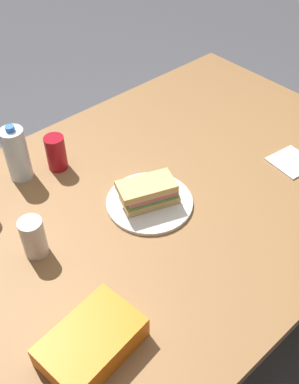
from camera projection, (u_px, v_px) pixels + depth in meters
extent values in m
plane|color=#4C4C51|center=(166.00, 313.00, 1.95)|extent=(8.00, 8.00, 0.00)
cube|color=olive|center=(172.00, 192.00, 1.44)|extent=(1.57, 1.10, 0.04)
cylinder|color=brown|center=(205.00, 135.00, 2.30)|extent=(0.07, 0.07, 0.72)
cylinder|color=white|center=(150.00, 202.00, 1.37)|extent=(0.27, 0.27, 0.01)
cube|color=#DBB26B|center=(150.00, 198.00, 1.36)|extent=(0.19, 0.14, 0.02)
cube|color=#599E3F|center=(150.00, 194.00, 1.34)|extent=(0.18, 0.14, 0.01)
cube|color=#C6727A|center=(150.00, 191.00, 1.33)|extent=(0.18, 0.13, 0.02)
cube|color=yellow|center=(150.00, 188.00, 1.33)|extent=(0.17, 0.13, 0.01)
cube|color=#DBB26B|center=(146.00, 187.00, 1.31)|extent=(0.19, 0.14, 0.02)
cylinder|color=maroon|center=(56.00, 153.00, 1.46)|extent=(0.07, 0.07, 0.12)
cube|color=orange|center=(91.00, 342.00, 1.00)|extent=(0.25, 0.18, 0.07)
cylinder|color=silver|center=(17.00, 154.00, 1.40)|extent=(0.08, 0.08, 0.18)
cylinder|color=blue|center=(10.00, 129.00, 1.33)|extent=(0.03, 0.03, 0.02)
cylinder|color=silver|center=(33.00, 237.00, 1.19)|extent=(0.07, 0.07, 0.12)
cube|color=white|center=(292.00, 162.00, 1.51)|extent=(0.15, 0.15, 0.01)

